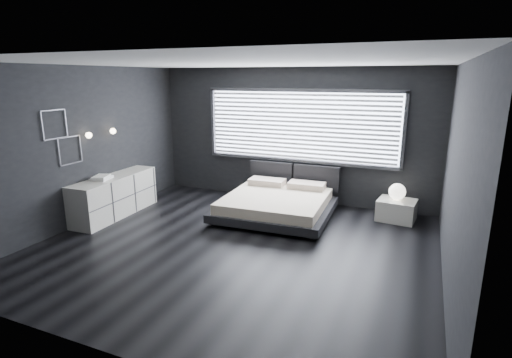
% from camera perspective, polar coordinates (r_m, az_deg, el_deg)
% --- Properties ---
extents(room, '(6.04, 6.00, 2.80)m').
position_cam_1_polar(room, '(5.98, -3.20, 2.77)').
color(room, black).
rests_on(room, ground).
extents(window, '(4.14, 0.09, 1.52)m').
position_cam_1_polar(window, '(8.36, 6.29, 7.50)').
color(window, white).
rests_on(window, ground).
extents(headboard, '(1.96, 0.16, 0.52)m').
position_cam_1_polar(headboard, '(8.52, 5.40, 0.54)').
color(headboard, black).
rests_on(headboard, ground).
extents(sconce_near, '(0.18, 0.11, 0.11)m').
position_cam_1_polar(sconce_near, '(7.69, -22.79, 5.79)').
color(sconce_near, silver).
rests_on(sconce_near, ground).
extents(sconce_far, '(0.18, 0.11, 0.11)m').
position_cam_1_polar(sconce_far, '(8.12, -19.78, 6.46)').
color(sconce_far, silver).
rests_on(sconce_far, ground).
extents(wall_art_upper, '(0.01, 0.48, 0.48)m').
position_cam_1_polar(wall_art_upper, '(7.33, -26.83, 6.97)').
color(wall_art_upper, '#47474C').
rests_on(wall_art_upper, ground).
extents(wall_art_lower, '(0.01, 0.48, 0.48)m').
position_cam_1_polar(wall_art_lower, '(7.56, -25.00, 3.73)').
color(wall_art_lower, '#47474C').
rests_on(wall_art_lower, ground).
extents(bed, '(2.15, 2.06, 0.53)m').
position_cam_1_polar(bed, '(7.65, 2.91, -3.54)').
color(bed, black).
rests_on(bed, ground).
extents(nightstand, '(0.72, 0.63, 0.39)m').
position_cam_1_polar(nightstand, '(7.90, 19.43, -4.19)').
color(nightstand, silver).
rests_on(nightstand, ground).
extents(orb_lamp, '(0.31, 0.31, 0.31)m').
position_cam_1_polar(orb_lamp, '(7.83, 19.52, -1.72)').
color(orb_lamp, white).
rests_on(orb_lamp, nightstand).
extents(dresser, '(0.63, 1.96, 0.77)m').
position_cam_1_polar(dresser, '(8.14, -19.52, -2.25)').
color(dresser, silver).
rests_on(dresser, ground).
extents(book_stack, '(0.36, 0.42, 0.08)m').
position_cam_1_polar(book_stack, '(7.85, -21.21, 0.19)').
color(book_stack, white).
rests_on(book_stack, dresser).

